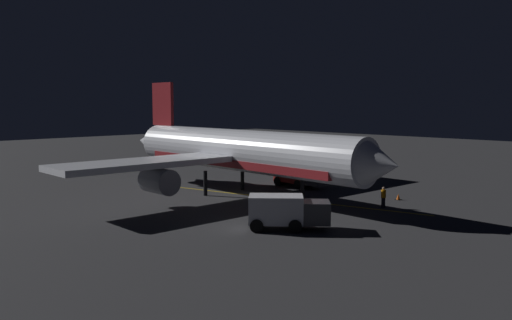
# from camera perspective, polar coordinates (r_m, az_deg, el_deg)

# --- Properties ---
(ground_plane) EXTENTS (180.00, 180.00, 0.20)m
(ground_plane) POSITION_cam_1_polar(r_m,az_deg,el_deg) (48.66, -1.65, -4.03)
(ground_plane) COLOR #323235
(apron_guide_stripe) EXTENTS (6.18, 25.45, 0.01)m
(apron_guide_stripe) POSITION_cam_1_polar(r_m,az_deg,el_deg) (47.05, 3.19, -4.27)
(apron_guide_stripe) COLOR gold
(apron_guide_stripe) RESTS_ON ground_plane
(airliner) EXTENTS (33.93, 34.46, 10.76)m
(airliner) POSITION_cam_1_polar(r_m,az_deg,el_deg) (48.53, -2.11, 0.85)
(airliner) COLOR silver
(airliner) RESTS_ON ground_plane
(baggage_truck) EXTENTS (5.23, 5.37, 2.33)m
(baggage_truck) POSITION_cam_1_polar(r_m,az_deg,el_deg) (35.76, 3.18, -5.67)
(baggage_truck) COLOR silver
(baggage_truck) RESTS_ON ground_plane
(catering_truck) EXTENTS (2.35, 5.83, 2.45)m
(catering_truck) POSITION_cam_1_polar(r_m,az_deg,el_deg) (53.84, 4.66, -1.60)
(catering_truck) COLOR maroon
(catering_truck) RESTS_ON ground_plane
(ground_crew_worker) EXTENTS (0.40, 0.40, 1.74)m
(ground_crew_worker) POSITION_cam_1_polar(r_m,az_deg,el_deg) (44.21, 13.68, -3.95)
(ground_crew_worker) COLOR black
(ground_crew_worker) RESTS_ON ground_plane
(traffic_cone_near_left) EXTENTS (0.50, 0.50, 0.55)m
(traffic_cone_near_left) POSITION_cam_1_polar(r_m,az_deg,el_deg) (48.31, 15.21, -3.91)
(traffic_cone_near_left) COLOR #EA590F
(traffic_cone_near_left) RESTS_ON ground_plane
(traffic_cone_near_right) EXTENTS (0.50, 0.50, 0.55)m
(traffic_cone_near_right) POSITION_cam_1_polar(r_m,az_deg,el_deg) (45.56, -0.31, -4.29)
(traffic_cone_near_right) COLOR #EA590F
(traffic_cone_near_right) RESTS_ON ground_plane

